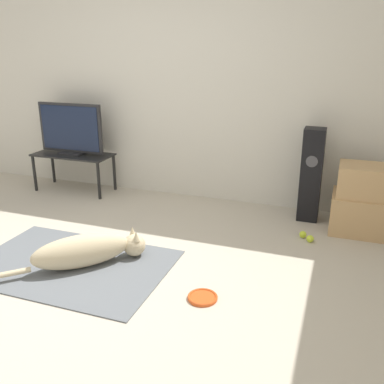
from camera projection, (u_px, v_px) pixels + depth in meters
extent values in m
plane|color=#BCB29E|center=(78.00, 277.00, 3.32)|extent=(12.00, 12.00, 0.00)
cube|color=beige|center=(176.00, 85.00, 4.76)|extent=(8.00, 0.06, 2.55)
cube|color=slate|center=(71.00, 265.00, 3.49)|extent=(1.59, 1.07, 0.01)
ellipsoid|color=beige|center=(81.00, 251.00, 3.42)|extent=(0.72, 0.71, 0.27)
sphere|color=beige|center=(134.00, 245.00, 3.60)|extent=(0.19, 0.19, 0.19)
cone|color=beige|center=(132.00, 231.00, 3.61)|extent=(0.06, 0.06, 0.08)
cone|color=beige|center=(136.00, 236.00, 3.52)|extent=(0.06, 0.06, 0.08)
cylinder|color=beige|center=(13.00, 273.00, 3.24)|extent=(0.21, 0.21, 0.04)
cylinder|color=#DB511E|center=(203.00, 298.00, 3.03)|extent=(0.21, 0.21, 0.02)
torus|color=#DB511E|center=(203.00, 297.00, 3.03)|extent=(0.22, 0.22, 0.02)
cube|color=tan|center=(358.00, 213.00, 4.08)|extent=(0.49, 0.46, 0.37)
cube|color=tan|center=(361.00, 180.00, 3.96)|extent=(0.41, 0.38, 0.29)
cube|color=black|center=(311.00, 175.00, 4.27)|extent=(0.21, 0.21, 0.94)
cylinder|color=#4C4C51|center=(312.00, 162.00, 4.12)|extent=(0.11, 0.00, 0.11)
cube|color=black|center=(73.00, 155.00, 5.14)|extent=(0.96, 0.42, 0.02)
cylinder|color=black|center=(35.00, 173.00, 5.20)|extent=(0.04, 0.04, 0.44)
cylinder|color=black|center=(99.00, 181.00, 4.91)|extent=(0.04, 0.04, 0.44)
cylinder|color=black|center=(53.00, 166.00, 5.52)|extent=(0.04, 0.04, 0.44)
cylinder|color=black|center=(114.00, 173.00, 5.23)|extent=(0.04, 0.04, 0.44)
cube|color=#232326|center=(73.00, 153.00, 5.13)|extent=(0.29, 0.20, 0.03)
cube|color=#232326|center=(71.00, 128.00, 5.04)|extent=(0.83, 0.04, 0.58)
cube|color=#141E38|center=(70.00, 128.00, 5.02)|extent=(0.76, 0.01, 0.52)
sphere|color=#C6E033|center=(303.00, 234.00, 3.98)|extent=(0.07, 0.07, 0.07)
sphere|color=#C6E033|center=(310.00, 239.00, 3.89)|extent=(0.07, 0.07, 0.07)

